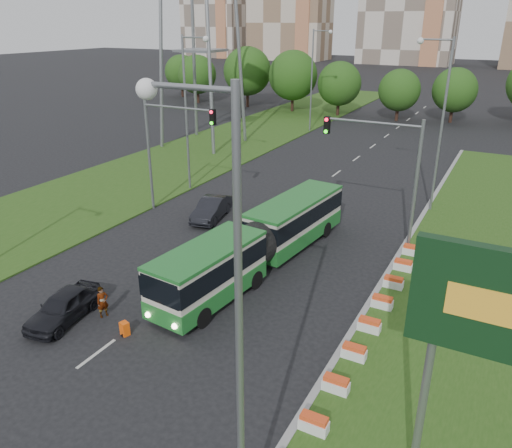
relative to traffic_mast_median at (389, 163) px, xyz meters
The scene contains 14 objects.
ground 12.31m from the traffic_mast_median, 115.54° to the right, with size 360.00×360.00×0.00m, color black.
median_kerb 5.77m from the traffic_mast_median, 57.56° to the right, with size 0.30×60.00×0.18m, color gray.
left_verge 27.78m from the traffic_mast_median, 146.63° to the left, with size 12.00×110.00×0.10m, color #274E16.
lane_markings 13.75m from the traffic_mast_median, 127.88° to the left, with size 0.20×100.00×0.01m, color beige, non-canonical shape.
flower_planters 10.60m from the traffic_mast_median, 78.20° to the right, with size 1.10×18.10×0.60m, color white, non-canonical shape.
traffic_mast_median is the anchor object (origin of this frame).
traffic_mast_left 15.19m from the traffic_mast_median, behind, with size 5.76×0.32×8.00m.
street_lamps 7.81m from the traffic_mast_median, behind, with size 36.00×60.00×12.00m, color gray, non-canonical shape.
midrise_west 172.38m from the traffic_mast_median, 125.48° to the left, with size 22.00×14.00×36.00m, color beige.
articulated_bus 8.73m from the traffic_mast_median, 133.51° to the right, with size 2.45×15.73×2.59m.
car_left_near 18.94m from the traffic_mast_median, 126.51° to the right, with size 1.67×4.16×1.42m, color black.
car_left_far 12.69m from the traffic_mast_median, behind, with size 1.56×4.49×1.48m, color black.
pedestrian 17.29m from the traffic_mast_median, 124.88° to the right, with size 0.56×0.37×1.54m, color gray.
shopping_trolley 17.05m from the traffic_mast_median, 117.93° to the right, with size 0.37×0.39×0.64m.
Camera 1 is at (11.05, -18.14, 13.01)m, focal length 35.00 mm.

